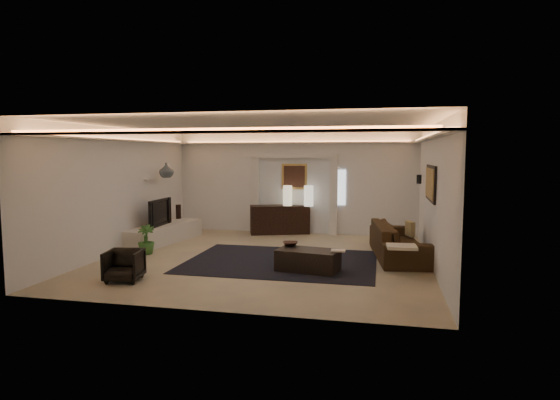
% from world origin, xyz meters
% --- Properties ---
extents(floor, '(7.00, 7.00, 0.00)m').
position_xyz_m(floor, '(0.00, 0.00, 0.00)').
color(floor, '#C8B186').
rests_on(floor, ground).
extents(ceiling, '(7.00, 7.00, 0.00)m').
position_xyz_m(ceiling, '(0.00, 0.00, 2.90)').
color(ceiling, white).
rests_on(ceiling, ground).
extents(wall_back, '(7.00, 0.00, 7.00)m').
position_xyz_m(wall_back, '(0.00, 3.50, 1.45)').
color(wall_back, white).
rests_on(wall_back, ground).
extents(wall_front, '(7.00, 0.00, 7.00)m').
position_xyz_m(wall_front, '(0.00, -3.50, 1.45)').
color(wall_front, white).
rests_on(wall_front, ground).
extents(wall_left, '(0.00, 7.00, 7.00)m').
position_xyz_m(wall_left, '(-3.50, 0.00, 1.45)').
color(wall_left, white).
rests_on(wall_left, ground).
extents(wall_right, '(0.00, 7.00, 7.00)m').
position_xyz_m(wall_right, '(3.50, 0.00, 1.45)').
color(wall_right, white).
rests_on(wall_right, ground).
extents(cove_soffit, '(7.00, 7.00, 0.04)m').
position_xyz_m(cove_soffit, '(0.00, 0.00, 2.62)').
color(cove_soffit, silver).
rests_on(cove_soffit, ceiling).
extents(daylight_slit, '(0.25, 0.03, 1.00)m').
position_xyz_m(daylight_slit, '(1.35, 3.48, 1.35)').
color(daylight_slit, white).
rests_on(daylight_slit, wall_back).
extents(area_rug, '(4.00, 3.00, 0.01)m').
position_xyz_m(area_rug, '(0.40, -0.20, 0.01)').
color(area_rug, black).
rests_on(area_rug, ground).
extents(pilaster_left, '(0.22, 0.20, 2.20)m').
position_xyz_m(pilaster_left, '(-1.15, 3.40, 1.10)').
color(pilaster_left, silver).
rests_on(pilaster_left, ground).
extents(pilaster_right, '(0.22, 0.20, 2.20)m').
position_xyz_m(pilaster_right, '(1.15, 3.40, 1.10)').
color(pilaster_right, silver).
rests_on(pilaster_right, ground).
extents(alcove_header, '(2.52, 0.20, 0.12)m').
position_xyz_m(alcove_header, '(0.00, 3.40, 2.25)').
color(alcove_header, silver).
rests_on(alcove_header, wall_back).
extents(painting_frame, '(0.74, 0.04, 0.74)m').
position_xyz_m(painting_frame, '(0.00, 3.47, 1.65)').
color(painting_frame, tan).
rests_on(painting_frame, wall_back).
extents(painting_canvas, '(0.62, 0.02, 0.62)m').
position_xyz_m(painting_canvas, '(0.00, 3.44, 1.65)').
color(painting_canvas, '#4C2D1E').
rests_on(painting_canvas, wall_back).
extents(art_panel_frame, '(0.04, 1.64, 0.74)m').
position_xyz_m(art_panel_frame, '(3.47, 0.30, 1.70)').
color(art_panel_frame, black).
rests_on(art_panel_frame, wall_right).
extents(art_panel_gold, '(0.02, 1.50, 0.62)m').
position_xyz_m(art_panel_gold, '(3.44, 0.30, 1.70)').
color(art_panel_gold, tan).
rests_on(art_panel_gold, wall_right).
extents(wall_sconce, '(0.12, 0.12, 0.22)m').
position_xyz_m(wall_sconce, '(3.38, 2.20, 1.68)').
color(wall_sconce, black).
rests_on(wall_sconce, wall_right).
extents(wall_niche, '(0.10, 0.55, 0.04)m').
position_xyz_m(wall_niche, '(-3.44, 1.40, 1.65)').
color(wall_niche, silver).
rests_on(wall_niche, wall_left).
extents(console, '(1.77, 1.06, 0.85)m').
position_xyz_m(console, '(-0.39, 3.25, 0.40)').
color(console, black).
rests_on(console, ground).
extents(lamp_left, '(0.31, 0.31, 0.58)m').
position_xyz_m(lamp_left, '(-0.16, 3.25, 1.09)').
color(lamp_left, beige).
rests_on(lamp_left, console).
extents(lamp_right, '(0.34, 0.34, 0.58)m').
position_xyz_m(lamp_right, '(0.46, 3.24, 1.09)').
color(lamp_right, silver).
rests_on(lamp_right, console).
extents(media_ledge, '(1.11, 2.70, 0.49)m').
position_xyz_m(media_ledge, '(-3.05, 1.28, 0.23)').
color(media_ledge, silver).
rests_on(media_ledge, ground).
extents(tv, '(1.20, 0.19, 0.69)m').
position_xyz_m(tv, '(-3.15, 1.06, 0.79)').
color(tv, black).
rests_on(tv, media_ledge).
extents(figurine, '(0.18, 0.18, 0.40)m').
position_xyz_m(figurine, '(-3.15, 2.41, 0.64)').
color(figurine, black).
rests_on(figurine, media_ledge).
extents(ginger_jar, '(0.49, 0.49, 0.40)m').
position_xyz_m(ginger_jar, '(-3.15, 1.71, 1.87)').
color(ginger_jar, '#46515B').
rests_on(ginger_jar, wall_niche).
extents(plant, '(0.49, 0.49, 0.67)m').
position_xyz_m(plant, '(-2.81, -0.10, 0.34)').
color(plant, '#356626').
rests_on(plant, ground).
extents(sofa, '(2.70, 1.34, 0.76)m').
position_xyz_m(sofa, '(2.87, 0.74, 0.38)').
color(sofa, '#322015').
rests_on(sofa, ground).
extents(throw_blanket, '(0.58, 0.49, 0.06)m').
position_xyz_m(throw_blanket, '(2.87, -0.79, 0.55)').
color(throw_blanket, beige).
rests_on(throw_blanket, sofa).
extents(throw_pillow, '(0.22, 0.36, 0.35)m').
position_xyz_m(throw_pillow, '(3.15, 1.44, 0.55)').
color(throw_pillow, tan).
rests_on(throw_pillow, sofa).
extents(coffee_table, '(1.28, 0.84, 0.44)m').
position_xyz_m(coffee_table, '(1.08, -0.85, 0.20)').
color(coffee_table, black).
rests_on(coffee_table, ground).
extents(bowl, '(0.38, 0.38, 0.08)m').
position_xyz_m(bowl, '(0.66, -0.53, 0.45)').
color(bowl, '#361F17').
rests_on(bowl, coffee_table).
extents(magazine, '(0.27, 0.20, 0.03)m').
position_xyz_m(magazine, '(1.68, -0.89, 0.42)').
color(magazine, beige).
rests_on(magazine, coffee_table).
extents(armchair, '(0.72, 0.74, 0.58)m').
position_xyz_m(armchair, '(-2.07, -2.29, 0.29)').
color(armchair, black).
rests_on(armchair, ground).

